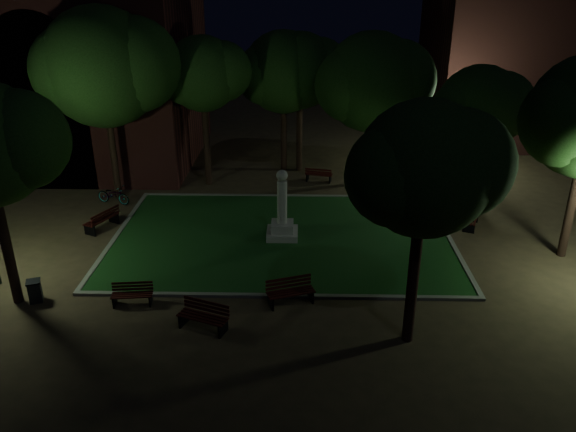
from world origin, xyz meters
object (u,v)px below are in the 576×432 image
(bench_west_near, at_px, (132,295))
(trash_bin, at_px, (35,291))
(bench_near_left, at_px, (204,317))
(monument, at_px, (282,219))
(bench_left_side, at_px, (103,220))
(bicycle, at_px, (113,195))
(bench_right_side, at_px, (470,219))
(bench_far_side, at_px, (319,175))
(bench_near_right, at_px, (290,292))

(bench_west_near, bearing_deg, trash_bin, 172.70)
(bench_west_near, bearing_deg, bench_near_left, -33.09)
(monument, relative_size, trash_bin, 3.76)
(bench_left_side, bearing_deg, trash_bin, 21.15)
(bench_near_left, bearing_deg, monument, 92.27)
(bench_left_side, height_order, trash_bin, bench_left_side)
(bicycle, bearing_deg, bench_right_side, -80.85)
(bench_west_near, bearing_deg, bench_right_side, 20.80)
(bench_far_side, height_order, trash_bin, trash_bin)
(bench_near_left, xyz_separation_m, bicycle, (-6.56, 11.10, 0.04))
(bench_near_right, bearing_deg, bench_left_side, 125.88)
(bench_near_right, bearing_deg, monument, 75.58)
(bench_left_side, xyz_separation_m, bench_far_side, (10.34, 6.81, -0.07))
(bench_left_side, height_order, bench_right_side, bench_left_side)
(bench_far_side, bearing_deg, bench_near_left, 86.39)
(bench_near_left, distance_m, bench_near_right, 3.35)
(monument, distance_m, bench_near_right, 5.50)
(trash_bin, bearing_deg, bench_near_left, -13.52)
(monument, bearing_deg, bench_west_near, -133.02)
(monument, bearing_deg, bench_near_right, -85.02)
(bench_near_left, xyz_separation_m, bench_far_side, (4.27, 14.70, -0.06))
(bench_near_left, distance_m, bench_far_side, 15.31)
(bench_near_left, height_order, bench_right_side, bench_near_left)
(bench_near_right, xyz_separation_m, bench_far_side, (1.38, 13.02, -0.05))
(bench_near_left, xyz_separation_m, bench_west_near, (-2.86, 1.47, -0.07))
(bench_near_left, height_order, bench_left_side, bench_left_side)
(monument, height_order, bench_right_side, monument)
(trash_bin, bearing_deg, bench_right_side, 21.56)
(bench_near_left, relative_size, bicycle, 0.99)
(bench_near_right, height_order, bench_west_near, bench_near_right)
(monument, height_order, bench_left_side, monument)
(bench_near_left, bearing_deg, bench_left_side, 148.58)
(bench_near_left, bearing_deg, bench_far_side, 94.80)
(bench_far_side, distance_m, trash_bin, 16.98)
(bench_near_left, distance_m, trash_bin, 6.67)
(bench_near_left, height_order, bench_west_near, bench_near_left)
(bench_near_right, height_order, bicycle, bicycle)
(bench_west_near, relative_size, bench_right_side, 0.92)
(bench_far_side, distance_m, bicycle, 11.42)
(bench_near_left, relative_size, bench_left_side, 0.97)
(bench_near_right, distance_m, trash_bin, 9.38)
(monument, xyz_separation_m, bench_near_right, (0.48, -5.45, -0.51))
(monument, distance_m, bench_far_side, 7.81)
(bench_near_left, relative_size, bench_west_near, 1.21)
(bench_right_side, distance_m, trash_bin, 19.10)
(monument, bearing_deg, bench_left_side, 174.91)
(bench_left_side, distance_m, trash_bin, 6.34)
(bench_near_right, distance_m, bench_right_side, 10.86)
(bench_near_right, xyz_separation_m, bench_west_near, (-5.76, -0.21, -0.07))
(bench_near_left, relative_size, bench_far_side, 1.15)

